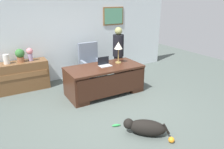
# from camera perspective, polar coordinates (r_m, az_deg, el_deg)

# --- Properties ---
(ground_plane) EXTENTS (12.00, 12.00, 0.00)m
(ground_plane) POSITION_cam_1_polar(r_m,az_deg,el_deg) (5.01, 0.67, -9.33)
(ground_plane) COLOR #4C5651
(back_wall) EXTENTS (7.00, 0.16, 2.70)m
(back_wall) POSITION_cam_1_polar(r_m,az_deg,el_deg) (6.83, -10.53, 10.35)
(back_wall) COLOR silver
(back_wall) RESTS_ON ground_plane
(desk) EXTENTS (1.97, 0.95, 0.75)m
(desk) POSITION_cam_1_polar(r_m,az_deg,el_deg) (5.65, -1.94, -1.18)
(desk) COLOR #422316
(desk) RESTS_ON ground_plane
(credenza) EXTENTS (1.34, 0.50, 0.81)m
(credenza) POSITION_cam_1_polar(r_m,az_deg,el_deg) (6.38, -22.63, -0.38)
(credenza) COLOR brown
(credenza) RESTS_ON ground_plane
(armchair) EXTENTS (0.60, 0.59, 1.17)m
(armchair) POSITION_cam_1_polar(r_m,az_deg,el_deg) (6.52, -5.74, 2.54)
(armchair) COLOR slate
(armchair) RESTS_ON ground_plane
(person_standing) EXTENTS (0.32, 0.32, 1.64)m
(person_standing) POSITION_cam_1_polar(r_m,az_deg,el_deg) (6.42, 1.66, 5.44)
(person_standing) COLOR #262323
(person_standing) RESTS_ON ground_plane
(dog_lying) EXTENTS (0.72, 0.69, 0.30)m
(dog_lying) POSITION_cam_1_polar(r_m,az_deg,el_deg) (4.17, 8.78, -13.69)
(dog_lying) COLOR black
(dog_lying) RESTS_ON ground_plane
(laptop) EXTENTS (0.32, 0.22, 0.22)m
(laptop) POSITION_cam_1_polar(r_m,az_deg,el_deg) (5.61, -2.04, 2.93)
(laptop) COLOR #B2B5BA
(laptop) RESTS_ON desk
(desk_lamp) EXTENTS (0.22, 0.22, 0.57)m
(desk_lamp) POSITION_cam_1_polar(r_m,az_deg,el_deg) (5.76, 1.72, 7.38)
(desk_lamp) COLOR #9E8447
(desk_lamp) RESTS_ON desk
(vase_with_flowers) EXTENTS (0.17, 0.17, 0.35)m
(vase_with_flowers) POSITION_cam_1_polar(r_m,az_deg,el_deg) (6.25, -21.00, 5.22)
(vase_with_flowers) COLOR #A38CB4
(vase_with_flowers) RESTS_ON credenza
(vase_empty) EXTENTS (0.15, 0.15, 0.25)m
(vase_empty) POSITION_cam_1_polar(r_m,az_deg,el_deg) (6.21, -26.28, 3.67)
(vase_empty) COLOR silver
(vase_empty) RESTS_ON credenza
(potted_plant) EXTENTS (0.24, 0.24, 0.36)m
(potted_plant) POSITION_cam_1_polar(r_m,az_deg,el_deg) (6.22, -23.26, 4.84)
(potted_plant) COLOR brown
(potted_plant) RESTS_ON credenza
(dog_toy_ball) EXTENTS (0.11, 0.11, 0.11)m
(dog_toy_ball) POSITION_cam_1_polar(r_m,az_deg,el_deg) (4.12, 15.51, -16.39)
(dog_toy_ball) COLOR orange
(dog_toy_ball) RESTS_ON ground_plane
(dog_toy_bone) EXTENTS (0.18, 0.10, 0.05)m
(dog_toy_bone) POSITION_cam_1_polar(r_m,az_deg,el_deg) (4.41, 1.16, -13.35)
(dog_toy_bone) COLOR green
(dog_toy_bone) RESTS_ON ground_plane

